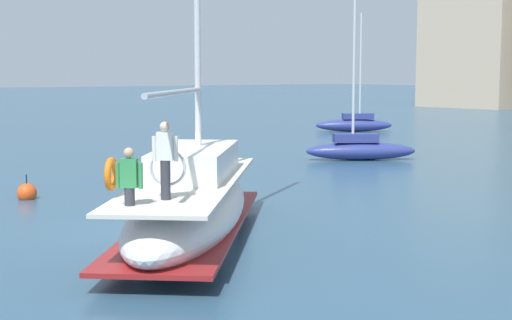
% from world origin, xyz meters
% --- Properties ---
extents(ground_plane, '(400.00, 400.00, 0.00)m').
position_xyz_m(ground_plane, '(0.00, 0.00, 0.00)').
color(ground_plane, '#2D516B').
extents(main_sailboat, '(8.65, 8.31, 13.10)m').
position_xyz_m(main_sailboat, '(1.42, 0.56, 0.91)').
color(main_sailboat, white).
rests_on(main_sailboat, ground).
extents(moored_sloop_near, '(4.10, 5.10, 8.17)m').
position_xyz_m(moored_sloop_near, '(-19.77, 27.97, 0.58)').
color(moored_sloop_near, navy).
rests_on(moored_sloop_near, ground).
extents(moored_cutter_right, '(3.93, 4.92, 7.60)m').
position_xyz_m(moored_cutter_right, '(-7.60, 15.84, 0.56)').
color(moored_cutter_right, navy).
rests_on(moored_cutter_right, ground).
extents(mooring_buoy, '(0.63, 0.63, 0.92)m').
position_xyz_m(mooring_buoy, '(-6.69, -0.42, 0.19)').
color(mooring_buoy, '#EA4C19').
rests_on(mooring_buoy, ground).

